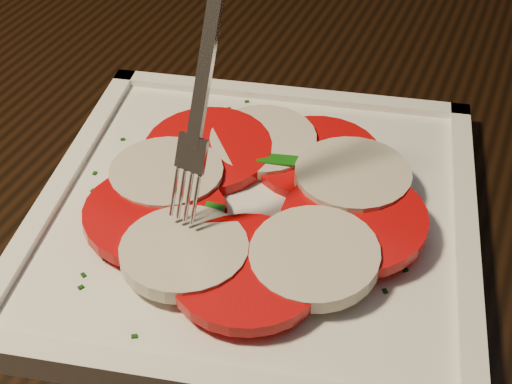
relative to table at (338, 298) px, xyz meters
name	(u,v)px	position (x,y,z in m)	size (l,w,h in m)	color
table	(338,298)	(0.00, 0.00, 0.00)	(1.25, 0.88, 0.75)	black
chair	(445,37)	(-0.08, 0.69, -0.12)	(0.51, 0.51, 0.93)	black
plate	(256,217)	(-0.05, -0.05, 0.11)	(0.30, 0.30, 0.01)	white
caprese_salad	(256,198)	(-0.05, -0.05, 0.12)	(0.24, 0.25, 0.02)	red
fork	(212,72)	(-0.08, -0.05, 0.22)	(0.03, 0.07, 0.17)	white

